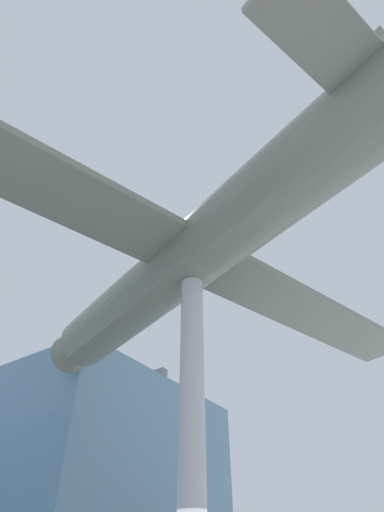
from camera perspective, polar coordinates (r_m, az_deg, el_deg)
glass_pavilion_right at (r=22.70m, az=-19.05°, el=-30.16°), size 10.65×13.13×9.40m
support_pylon_central at (r=7.85m, az=0.00°, el=-25.26°), size 0.49×0.49×6.99m
suspended_airplane at (r=9.92m, az=-0.68°, el=-0.50°), size 17.04×13.36×2.59m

